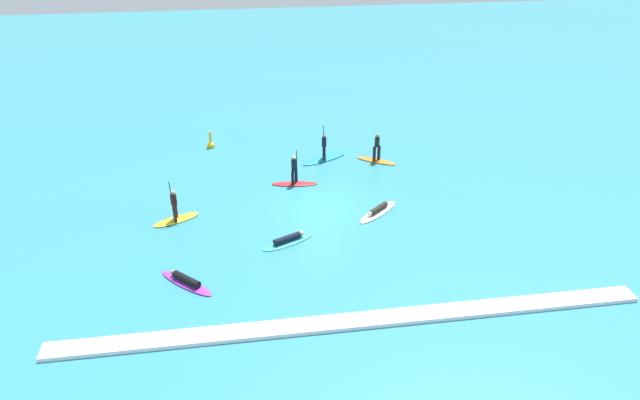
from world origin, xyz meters
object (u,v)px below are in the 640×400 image
at_px(surfer_on_white_board, 378,211).
at_px(surfer_on_purple_board, 186,281).
at_px(surfer_on_teal_board, 288,240).
at_px(surfer_on_red_board, 295,177).
at_px(surfer_on_yellow_board, 175,213).
at_px(surfer_on_orange_board, 377,155).
at_px(surfer_on_blue_board, 324,155).
at_px(marker_buoy, 211,144).

relative_size(surfer_on_white_board, surfer_on_purple_board, 1.08).
relative_size(surfer_on_teal_board, surfer_on_red_board, 1.05).
height_order(surfer_on_teal_board, surfer_on_white_board, surfer_on_teal_board).
bearing_deg(surfer_on_yellow_board, surfer_on_white_board, 148.74).
bearing_deg(surfer_on_orange_board, surfer_on_blue_board, 21.37).
bearing_deg(surfer_on_blue_board, surfer_on_teal_board, 44.31).
distance_m(surfer_on_yellow_board, surfer_on_teal_board, 6.28).
height_order(surfer_on_purple_board, surfer_on_orange_board, surfer_on_orange_board).
height_order(surfer_on_white_board, surfer_on_orange_board, surfer_on_orange_board).
height_order(surfer_on_yellow_board, marker_buoy, surfer_on_yellow_board).
xyz_separation_m(surfer_on_blue_board, surfer_on_red_board, (-2.23, -3.19, 0.17)).
distance_m(surfer_on_teal_board, surfer_on_purple_board, 5.45).
distance_m(surfer_on_yellow_board, marker_buoy, 9.69).
bearing_deg(surfer_on_red_board, surfer_on_yellow_board, -146.46).
distance_m(surfer_on_purple_board, surfer_on_orange_board, 15.95).
bearing_deg(surfer_on_orange_board, surfer_on_white_board, 111.60).
relative_size(surfer_on_teal_board, marker_buoy, 2.33).
bearing_deg(marker_buoy, surfer_on_orange_board, -20.43).
relative_size(surfer_on_blue_board, surfer_on_purple_board, 1.23).
bearing_deg(surfer_on_red_board, surfer_on_blue_board, 62.13).
bearing_deg(surfer_on_blue_board, surfer_on_white_board, 77.01).
distance_m(surfer_on_blue_board, marker_buoy, 7.77).
distance_m(surfer_on_blue_board, surfer_on_red_board, 3.89).
bearing_deg(surfer_on_yellow_board, surfer_on_orange_board, 178.32).
distance_m(surfer_on_teal_board, marker_buoy, 13.11).
bearing_deg(surfer_on_yellow_board, marker_buoy, -126.88).
xyz_separation_m(surfer_on_yellow_board, surfer_on_red_board, (6.53, 3.25, 0.07)).
distance_m(surfer_on_teal_board, surfer_on_red_board, 6.31).
bearing_deg(surfer_on_white_board, surfer_on_yellow_board, -45.67).
bearing_deg(surfer_on_teal_board, surfer_on_red_board, 55.54).
relative_size(surfer_on_blue_board, surfer_on_orange_board, 1.29).
height_order(surfer_on_yellow_board, surfer_on_white_board, surfer_on_yellow_board).
relative_size(surfer_on_teal_board, surfer_on_white_board, 1.02).
xyz_separation_m(surfer_on_purple_board, marker_buoy, (0.85, 15.22, 0.05)).
distance_m(surfer_on_red_board, marker_buoy, 7.98).
height_order(surfer_on_blue_board, surfer_on_orange_board, surfer_on_blue_board).
height_order(surfer_on_blue_board, surfer_on_purple_board, surfer_on_blue_board).
relative_size(surfer_on_purple_board, marker_buoy, 2.12).
distance_m(surfer_on_white_board, marker_buoy, 13.60).
relative_size(surfer_on_yellow_board, surfer_on_orange_board, 1.03).
bearing_deg(surfer_on_teal_board, surfer_on_orange_board, 28.07).
bearing_deg(surfer_on_white_board, marker_buoy, -90.80).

